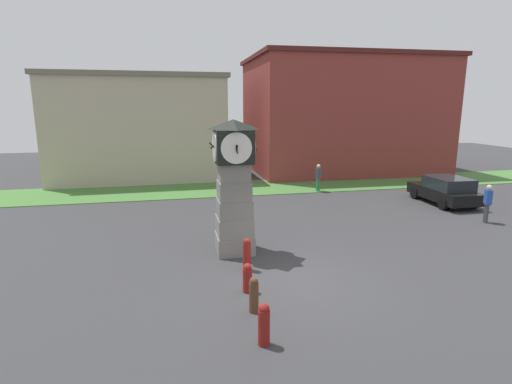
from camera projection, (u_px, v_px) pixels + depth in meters
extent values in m
plane|color=#38383A|center=(295.00, 281.00, 12.37)|extent=(77.05, 77.05, 0.00)
cube|color=gray|center=(235.00, 243.00, 14.75)|extent=(1.33, 1.33, 0.66)
cube|color=gray|center=(234.00, 226.00, 14.61)|extent=(1.27, 1.27, 0.66)
cube|color=slate|center=(234.00, 208.00, 14.47)|extent=(1.20, 1.20, 0.66)
cube|color=gray|center=(234.00, 190.00, 14.32)|extent=(1.13, 1.13, 0.66)
cube|color=slate|center=(234.00, 172.00, 14.18)|extent=(1.07, 1.07, 0.66)
cube|color=black|center=(233.00, 146.00, 13.99)|extent=(1.30, 1.30, 1.17)
cylinder|color=white|center=(231.00, 144.00, 14.62)|extent=(1.06, 0.04, 1.06)
cube|color=black|center=(231.00, 144.00, 14.65)|extent=(0.06, 0.16, 0.23)
cube|color=black|center=(231.00, 144.00, 14.65)|extent=(0.04, 0.13, 0.40)
cylinder|color=white|center=(237.00, 148.00, 13.35)|extent=(1.06, 0.04, 1.06)
cube|color=black|center=(237.00, 148.00, 13.32)|extent=(0.06, 0.13, 0.24)
cube|color=black|center=(237.00, 148.00, 13.32)|extent=(0.04, 0.29, 0.33)
cylinder|color=white|center=(252.00, 146.00, 14.12)|extent=(0.04, 1.06, 1.06)
cube|color=black|center=(253.00, 146.00, 14.13)|extent=(0.14, 0.06, 0.23)
cube|color=black|center=(253.00, 146.00, 14.13)|extent=(0.30, 0.04, 0.32)
cylinder|color=white|center=(214.00, 147.00, 13.85)|extent=(0.04, 1.06, 1.06)
cube|color=black|center=(213.00, 147.00, 13.84)|extent=(0.23, 0.06, 0.15)
cube|color=black|center=(213.00, 147.00, 13.84)|extent=(0.31, 0.04, 0.31)
pyramid|color=black|center=(233.00, 124.00, 13.82)|extent=(1.36, 1.36, 0.35)
cylinder|color=maroon|center=(264.00, 328.00, 8.98)|extent=(0.27, 0.27, 0.85)
sphere|color=maroon|center=(264.00, 309.00, 8.88)|extent=(0.24, 0.24, 0.24)
cylinder|color=brown|center=(254.00, 297.00, 10.42)|extent=(0.25, 0.25, 0.82)
sphere|color=brown|center=(254.00, 281.00, 10.32)|extent=(0.23, 0.23, 0.23)
cylinder|color=maroon|center=(247.00, 280.00, 11.55)|extent=(0.28, 0.28, 0.71)
sphere|color=maroon|center=(247.00, 268.00, 11.47)|extent=(0.25, 0.25, 0.25)
cylinder|color=maroon|center=(247.00, 257.00, 13.06)|extent=(0.27, 0.27, 0.94)
sphere|color=maroon|center=(247.00, 242.00, 12.96)|extent=(0.24, 0.24, 0.24)
cube|color=black|center=(444.00, 193.00, 21.94)|extent=(2.01, 4.18, 0.60)
cube|color=#1E2328|center=(448.00, 183.00, 21.51)|extent=(1.82, 2.31, 0.64)
cylinder|color=black|center=(415.00, 193.00, 23.06)|extent=(0.23, 0.64, 0.64)
cylinder|color=black|center=(443.00, 192.00, 23.39)|extent=(0.23, 0.64, 0.64)
cylinder|color=black|center=(443.00, 204.00, 20.59)|extent=(0.23, 0.64, 0.64)
cylinder|color=black|center=(474.00, 202.00, 20.93)|extent=(0.23, 0.64, 0.64)
cylinder|color=#3F3F47|center=(485.00, 213.00, 18.46)|extent=(0.14, 0.14, 0.88)
cylinder|color=#3F3F47|center=(487.00, 214.00, 18.26)|extent=(0.14, 0.14, 0.88)
cube|color=#264CA5|center=(488.00, 197.00, 18.19)|extent=(0.38, 0.46, 0.66)
sphere|color=beige|center=(489.00, 187.00, 18.10)|extent=(0.24, 0.24, 0.24)
cylinder|color=#338C4C|center=(317.00, 185.00, 24.84)|extent=(0.14, 0.14, 0.86)
cylinder|color=#338C4C|center=(319.00, 185.00, 24.99)|extent=(0.14, 0.14, 0.86)
cube|color=#3F3F47|center=(318.00, 173.00, 24.76)|extent=(0.46, 0.44, 0.64)
sphere|color=beige|center=(319.00, 166.00, 24.66)|extent=(0.23, 0.23, 0.23)
cube|color=#B7A88E|center=(141.00, 128.00, 31.41)|extent=(12.23, 11.89, 7.12)
cube|color=#6E6455|center=(138.00, 79.00, 30.61)|extent=(12.60, 12.25, 0.30)
cube|color=maroon|center=(340.00, 116.00, 33.09)|extent=(14.62, 10.88, 8.75)
cube|color=#4F1E1B|center=(342.00, 59.00, 32.12)|extent=(15.06, 11.21, 0.30)
cube|color=#477A38|center=(272.00, 187.00, 26.43)|extent=(46.23, 4.75, 0.04)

